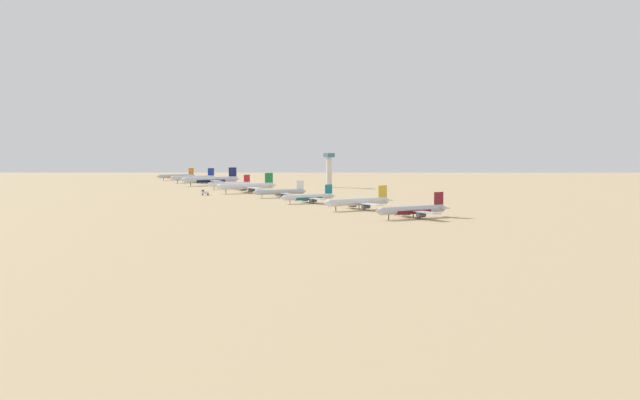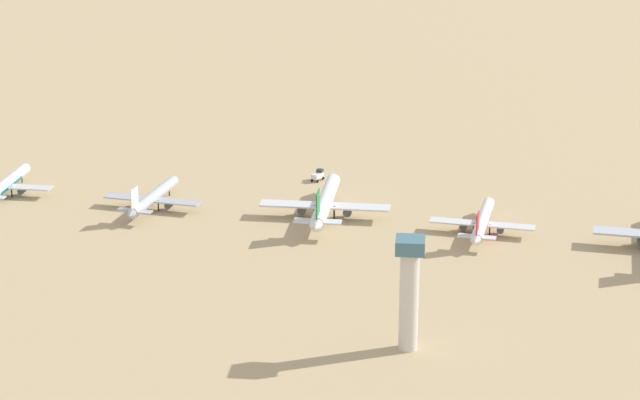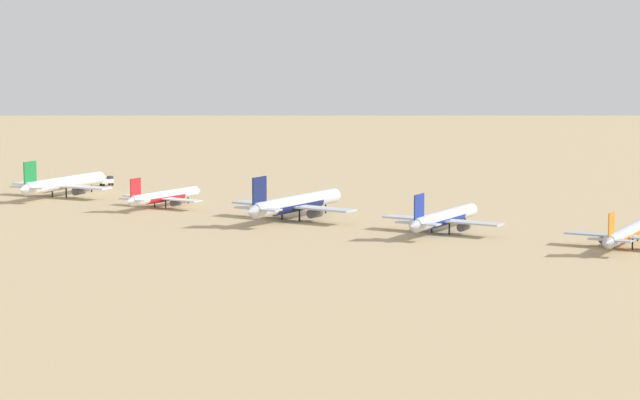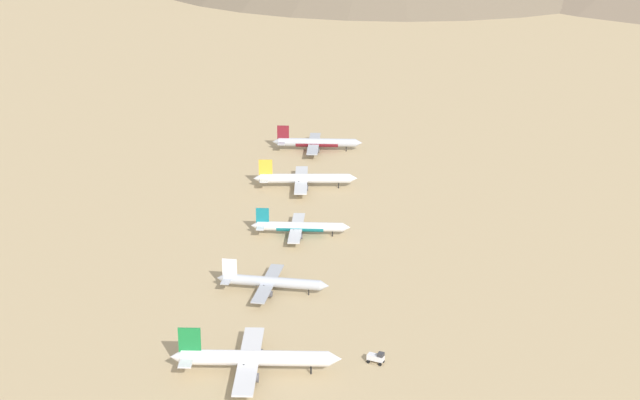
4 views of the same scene
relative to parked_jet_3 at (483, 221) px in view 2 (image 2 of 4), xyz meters
The scene contains 7 objects.
ground_plane 52.92m from the parked_jet_3, 82.54° to the left, with size 2666.97×2666.97×0.00m, color tan.
parked_jet_3 is the anchor object (origin of this frame).
parked_jet_4 51.69m from the parked_jet_3, 79.05° to the left, with size 52.46×42.53×15.15m.
parked_jet_5 109.21m from the parked_jet_3, 83.37° to the left, with size 40.89×33.45×11.83m.
parked_jet_6 163.46m from the parked_jet_3, 82.34° to the left, with size 40.47×32.87×11.67m.
service_truck 74.29m from the parked_jet_3, 50.01° to the left, with size 5.70×4.56×3.90m.
control_tower 88.70m from the parked_jet_3, 166.20° to the left, with size 7.20×7.20×29.71m.
Camera 2 is at (-371.77, -36.63, 136.06)m, focal length 68.73 mm.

